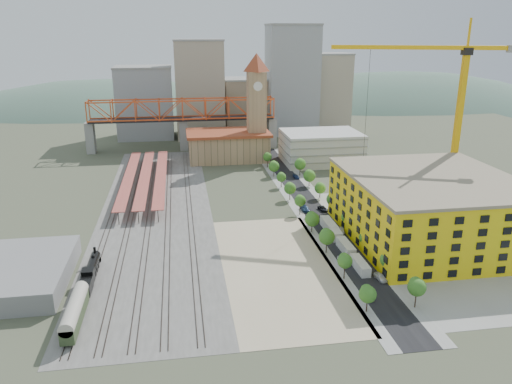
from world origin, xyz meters
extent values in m
plane|color=#474C38|center=(0.00, 0.00, 0.00)|extent=(400.00, 400.00, 0.00)
cube|color=#605E59|center=(-36.00, 17.50, 0.03)|extent=(36.00, 165.00, 0.06)
cube|color=tan|center=(-4.00, -31.50, 0.03)|extent=(28.00, 67.00, 0.06)
cube|color=black|center=(16.00, 15.00, 0.03)|extent=(12.00, 170.00, 0.06)
cube|color=gray|center=(10.50, 15.00, 0.02)|extent=(3.00, 170.00, 0.04)
cube|color=gray|center=(21.50, 15.00, 0.02)|extent=(3.00, 170.00, 0.04)
cube|color=gray|center=(45.00, -20.00, 0.03)|extent=(50.00, 90.00, 0.06)
cube|color=#382B23|center=(-50.72, 17.50, 0.15)|extent=(0.12, 160.00, 0.18)
cube|color=#382B23|center=(-49.28, 17.50, 0.15)|extent=(0.12, 160.00, 0.18)
cube|color=#382B23|center=(-44.72, 17.50, 0.15)|extent=(0.12, 160.00, 0.18)
cube|color=#382B23|center=(-43.28, 17.50, 0.15)|extent=(0.12, 160.00, 0.18)
cube|color=#382B23|center=(-38.72, 17.50, 0.15)|extent=(0.12, 160.00, 0.18)
cube|color=#382B23|center=(-37.28, 17.50, 0.15)|extent=(0.12, 160.00, 0.18)
cube|color=#382B23|center=(-32.72, 17.50, 0.15)|extent=(0.12, 160.00, 0.18)
cube|color=#382B23|center=(-31.28, 17.50, 0.15)|extent=(0.12, 160.00, 0.18)
cube|color=#382B23|center=(-25.72, 17.50, 0.15)|extent=(0.12, 160.00, 0.18)
cube|color=#382B23|center=(-24.28, 17.50, 0.15)|extent=(0.12, 160.00, 0.18)
cube|color=#B95447|center=(-47.00, 45.00, 4.00)|extent=(4.00, 80.00, 0.25)
cylinder|color=black|center=(-47.00, 45.00, 2.00)|extent=(0.24, 0.24, 4.00)
cube|color=#B95447|center=(-41.00, 45.00, 4.00)|extent=(4.00, 80.00, 0.25)
cylinder|color=black|center=(-41.00, 45.00, 2.00)|extent=(0.24, 0.24, 4.00)
cube|color=#B95447|center=(-35.00, 45.00, 4.00)|extent=(4.00, 80.00, 0.25)
cylinder|color=black|center=(-35.00, 45.00, 2.00)|extent=(0.24, 0.24, 4.00)
cube|color=tan|center=(-5.00, 82.00, 6.00)|extent=(36.00, 22.00, 12.00)
cube|color=#953C20|center=(-5.00, 82.00, 12.50)|extent=(38.00, 24.00, 1.20)
cube|color=tan|center=(8.00, 80.00, 20.00)|extent=(8.00, 8.00, 40.00)
pyramid|color=#953C20|center=(8.00, 80.00, 48.00)|extent=(12.00, 12.00, 8.00)
cylinder|color=white|center=(8.00, 75.90, 34.00)|extent=(4.00, 0.30, 4.00)
cube|color=silver|center=(36.00, 70.00, 7.00)|extent=(34.00, 26.00, 14.00)
cube|color=gray|center=(-70.00, 105.00, 7.50)|extent=(4.00, 6.00, 15.00)
cube|color=gray|center=(20.00, 105.00, 7.50)|extent=(4.00, 6.00, 15.00)
cube|color=gray|center=(-25.00, 105.00, 7.50)|extent=(4.00, 6.00, 15.00)
cube|color=black|center=(-25.00, 105.00, 15.50)|extent=(90.00, 9.00, 1.00)
cube|color=yellow|center=(42.00, -20.00, 9.00)|extent=(44.00, 50.00, 18.00)
cube|color=gray|center=(42.00, -20.00, 18.40)|extent=(44.60, 50.60, 0.80)
cube|color=gray|center=(-66.00, -30.00, 2.50)|extent=(22.00, 32.00, 5.00)
cube|color=#9EA0A3|center=(-45.00, 140.00, 19.00)|extent=(30.00, 25.00, 38.00)
cube|color=#B2A58C|center=(-15.00, 135.00, 26.00)|extent=(26.00, 22.00, 52.00)
cube|color=gray|center=(12.00, 150.00, 15.00)|extent=(24.00, 24.00, 30.00)
cube|color=#9EA0A3|center=(38.00, 140.00, 30.00)|extent=(28.00, 22.00, 60.00)
cube|color=#B2A58C|center=(62.00, 145.00, 22.00)|extent=(22.00, 20.00, 44.00)
cube|color=brown|center=(-2.00, 160.00, 13.00)|extent=(20.00, 20.00, 26.00)
ellipsoid|color=#4C6B59|center=(-80.00, 260.00, -68.00)|extent=(396.00, 216.00, 180.00)
ellipsoid|color=#4C6B59|center=(40.00, 260.00, -92.00)|extent=(484.00, 264.00, 220.00)
ellipsoid|color=#4C6B59|center=(160.00, 260.00, -70.00)|extent=(418.00, 228.00, 190.00)
cylinder|color=black|center=(-50.00, -27.36, 2.30)|extent=(2.40, 11.52, 2.40)
cube|color=black|center=(-50.00, -33.60, 2.50)|extent=(2.69, 2.88, 3.07)
cylinder|color=black|center=(-50.00, -22.56, 4.03)|extent=(0.67, 0.67, 1.54)
sphere|color=black|center=(-50.00, -25.44, 3.55)|extent=(0.96, 0.96, 0.96)
cone|color=black|center=(-50.00, -20.83, 0.86)|extent=(2.50, 1.54, 2.50)
cube|color=black|center=(-50.00, -37.92, 1.92)|extent=(2.69, 5.76, 2.69)
cube|color=#2E3C21|center=(-50.00, -50.36, 2.30)|extent=(2.79, 17.29, 3.07)
cylinder|color=#ADA899|center=(-50.00, -50.36, 3.94)|extent=(2.98, 17.29, 2.98)
cube|color=yellow|center=(63.08, 5.98, 24.98)|extent=(1.78, 1.78, 49.97)
cube|color=black|center=(63.08, 5.98, 51.08)|extent=(2.78, 2.78, 2.22)
cube|color=yellow|center=(43.23, 13.13, 52.19)|extent=(40.15, 15.56, 1.33)
cube|color=yellow|center=(69.34, 3.72, 52.19)|extent=(12.99, 5.77, 1.33)
cube|color=yellow|center=(63.08, 5.98, 56.63)|extent=(0.56, 0.56, 8.88)
cube|color=silver|center=(16.00, -36.02, 1.26)|extent=(2.48, 9.24, 2.52)
cube|color=silver|center=(16.00, -24.95, 1.31)|extent=(2.59, 9.60, 2.62)
cube|color=silver|center=(16.00, -14.11, 1.37)|extent=(3.04, 10.10, 2.74)
cube|color=silver|center=(16.00, -9.38, 1.43)|extent=(2.76, 10.43, 2.85)
imported|color=silver|center=(13.00, -49.65, 0.71)|extent=(1.74, 4.18, 1.41)
imported|color=#A1A2A7|center=(13.00, -31.74, 0.74)|extent=(1.86, 4.57, 1.47)
imported|color=black|center=(13.00, -1.02, 0.79)|extent=(3.45, 6.00, 1.58)
imported|color=navy|center=(13.00, 8.15, 0.80)|extent=(2.64, 5.67, 1.60)
imported|color=silver|center=(19.00, -42.00, 0.76)|extent=(2.24, 4.63, 1.52)
imported|color=gray|center=(19.00, -11.88, 0.68)|extent=(2.00, 4.27, 1.36)
imported|color=black|center=(19.00, 7.31, 0.67)|extent=(2.83, 5.08, 1.34)
imported|color=navy|center=(19.00, 46.22, 0.65)|extent=(2.28, 4.65, 1.30)
camera|label=1|loc=(-27.36, -143.73, 57.30)|focal=35.00mm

